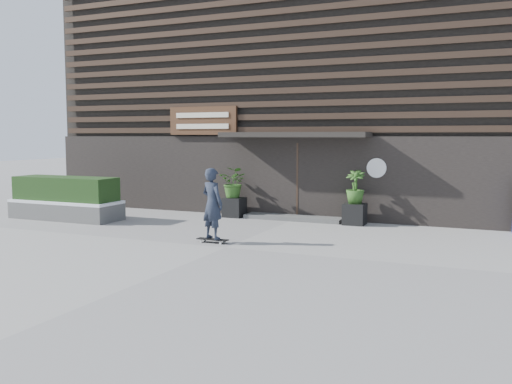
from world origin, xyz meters
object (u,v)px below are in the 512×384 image
at_px(raised_bed, 66,211).
at_px(planter_pot_left, 234,207).
at_px(planter_pot_right, 355,214).
at_px(skateboarder, 212,204).

bearing_deg(raised_bed, planter_pot_left, 28.25).
height_order(planter_pot_left, raised_bed, planter_pot_left).
height_order(planter_pot_right, raised_bed, planter_pot_right).
xyz_separation_m(raised_bed, skateboarder, (5.88, -1.61, 0.68)).
height_order(planter_pot_left, planter_pot_right, same).
xyz_separation_m(planter_pot_right, skateboarder, (-2.43, -4.03, 0.63)).
height_order(planter_pot_left, skateboarder, skateboarder).
relative_size(planter_pot_left, raised_bed, 0.17).
bearing_deg(raised_bed, planter_pot_right, 16.25).
bearing_deg(planter_pot_left, skateboarder, -71.18).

